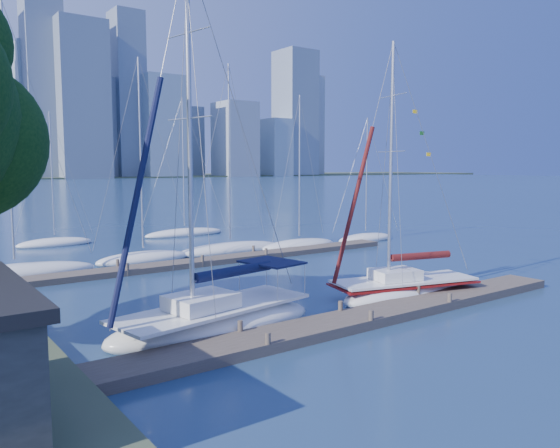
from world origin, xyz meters
TOP-DOWN VIEW (x-y plane):
  - ground at (0.00, 0.00)m, footprint 700.00×700.00m
  - near_dock at (0.00, 0.00)m, footprint 26.00×2.00m
  - far_dock at (2.00, 16.00)m, footprint 30.00×1.80m
  - sailboat_navy at (-5.22, 2.48)m, footprint 9.24×4.39m
  - sailboat_maroon at (5.27, 2.03)m, footprint 8.22×4.43m
  - bg_boat_0 at (-9.51, 18.43)m, footprint 9.37×3.37m
  - bg_boat_1 at (-1.36, 19.25)m, footprint 6.87×4.62m
  - bg_boat_3 at (5.55, 19.33)m, footprint 8.99×5.09m
  - bg_boat_4 at (11.02, 17.84)m, footprint 7.30×4.16m
  - bg_boat_5 at (18.38, 17.85)m, footprint 6.42×4.12m
  - bg_boat_6 at (-4.30, 30.81)m, footprint 6.19×2.80m
  - bg_boat_7 at (7.25, 30.53)m, footprint 8.11×4.13m

SIDE VIEW (x-z plane):
  - ground at x=0.00m, z-range 0.00..0.00m
  - far_dock at x=2.00m, z-range 0.00..0.36m
  - near_dock at x=0.00m, z-range 0.00..0.40m
  - bg_boat_5 at x=18.38m, z-range -5.22..5.69m
  - bg_boat_6 at x=-4.30m, z-range -5.36..5.82m
  - bg_boat_7 at x=7.25m, z-range -6.31..6.80m
  - bg_boat_4 at x=11.02m, z-range -5.89..6.41m
  - bg_boat_3 at x=5.55m, z-range -6.89..7.43m
  - bg_boat_1 at x=-1.36m, z-range -6.71..7.26m
  - bg_boat_0 at x=-9.51m, z-range -7.76..8.36m
  - sailboat_maroon at x=5.27m, z-range -5.39..7.49m
  - sailboat_navy at x=-5.22m, z-range -6.24..8.50m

